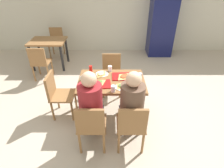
{
  "coord_description": "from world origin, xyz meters",
  "views": [
    {
      "loc": [
        0.01,
        -2.54,
        2.28
      ],
      "look_at": [
        0.0,
        0.0,
        0.66
      ],
      "focal_mm": 28.89,
      "sensor_mm": 36.0,
      "label": 1
    }
  ],
  "objects_px": {
    "main_table": "(112,86)",
    "background_chair_near": "(40,61)",
    "chair_left_end": "(58,92)",
    "tray_red_near": "(100,84)",
    "person_in_red": "(92,104)",
    "tray_red_far": "(123,76)",
    "plastic_cup_a": "(111,69)",
    "plastic_cup_b": "(114,89)",
    "chair_near_left": "(92,124)",
    "chair_far_side": "(112,71)",
    "soda_can": "(140,77)",
    "pizza_slice_c": "(102,74)",
    "chair_near_right": "(132,125)",
    "person_in_brown_jacket": "(132,104)",
    "background_chair_far": "(57,40)",
    "paper_plate_near_edge": "(123,87)",
    "foil_bundle": "(83,78)",
    "pizza_slice_b": "(125,76)",
    "pizza_slice_d": "(123,86)",
    "drink_fridge": "(162,23)",
    "background_table": "(49,45)",
    "pizza_slice_a": "(98,82)",
    "condiment_bottle": "(91,70)",
    "paper_plate_center": "(103,74)"
  },
  "relations": [
    {
      "from": "tray_red_near",
      "to": "foil_bundle",
      "type": "xyz_separation_m",
      "value": [
        -0.28,
        0.11,
        0.04
      ]
    },
    {
      "from": "paper_plate_near_edge",
      "to": "chair_left_end",
      "type": "bearing_deg",
      "value": 169.27
    },
    {
      "from": "person_in_brown_jacket",
      "to": "drink_fridge",
      "type": "xyz_separation_m",
      "value": [
        1.19,
        3.47,
        0.22
      ]
    },
    {
      "from": "chair_left_end",
      "to": "pizza_slice_d",
      "type": "xyz_separation_m",
      "value": [
        1.1,
        -0.19,
        0.26
      ]
    },
    {
      "from": "plastic_cup_a",
      "to": "plastic_cup_b",
      "type": "distance_m",
      "value": 0.65
    },
    {
      "from": "soda_can",
      "to": "tray_red_near",
      "type": "bearing_deg",
      "value": -167.08
    },
    {
      "from": "person_in_brown_jacket",
      "to": "drink_fridge",
      "type": "bearing_deg",
      "value": 71.09
    },
    {
      "from": "chair_near_left",
      "to": "chair_left_end",
      "type": "height_order",
      "value": "same"
    },
    {
      "from": "tray_red_near",
      "to": "condiment_bottle",
      "type": "bearing_deg",
      "value": 115.84
    },
    {
      "from": "background_table",
      "to": "background_chair_near",
      "type": "height_order",
      "value": "background_chair_near"
    },
    {
      "from": "plastic_cup_a",
      "to": "background_chair_far",
      "type": "bearing_deg",
      "value": 124.34
    },
    {
      "from": "paper_plate_center",
      "to": "background_chair_far",
      "type": "bearing_deg",
      "value": 120.85
    },
    {
      "from": "tray_red_near",
      "to": "pizza_slice_a",
      "type": "height_order",
      "value": "pizza_slice_a"
    },
    {
      "from": "pizza_slice_b",
      "to": "drink_fridge",
      "type": "distance_m",
      "value": 3.03
    },
    {
      "from": "chair_near_left",
      "to": "chair_near_right",
      "type": "xyz_separation_m",
      "value": [
        0.55,
        0.0,
        0.0
      ]
    },
    {
      "from": "condiment_bottle",
      "to": "background_table",
      "type": "relative_size",
      "value": 0.18
    },
    {
      "from": "chair_near_left",
      "to": "chair_far_side",
      "type": "bearing_deg",
      "value": 79.78
    },
    {
      "from": "pizza_slice_b",
      "to": "soda_can",
      "type": "relative_size",
      "value": 2.32
    },
    {
      "from": "pizza_slice_d",
      "to": "background_chair_near",
      "type": "height_order",
      "value": "background_chair_near"
    },
    {
      "from": "chair_near_left",
      "to": "background_chair_near",
      "type": "bearing_deg",
      "value": 124.62
    },
    {
      "from": "tray_red_far",
      "to": "paper_plate_near_edge",
      "type": "xyz_separation_m",
      "value": [
        -0.03,
        -0.32,
        -0.0
      ]
    },
    {
      "from": "chair_near_left",
      "to": "background_table",
      "type": "relative_size",
      "value": 0.93
    },
    {
      "from": "chair_far_side",
      "to": "background_chair_far",
      "type": "distance_m",
      "value": 2.56
    },
    {
      "from": "main_table",
      "to": "tray_red_far",
      "type": "relative_size",
      "value": 3.06
    },
    {
      "from": "pizza_slice_c",
      "to": "chair_near_right",
      "type": "bearing_deg",
      "value": -64.39
    },
    {
      "from": "person_in_red",
      "to": "tray_red_far",
      "type": "relative_size",
      "value": 3.46
    },
    {
      "from": "pizza_slice_a",
      "to": "tray_red_far",
      "type": "bearing_deg",
      "value": 27.98
    },
    {
      "from": "chair_left_end",
      "to": "person_in_brown_jacket",
      "type": "xyz_separation_m",
      "value": [
        1.21,
        -0.62,
        0.25
      ]
    },
    {
      "from": "pizza_slice_b",
      "to": "background_chair_far",
      "type": "relative_size",
      "value": 0.34
    },
    {
      "from": "paper_plate_near_edge",
      "to": "plastic_cup_a",
      "type": "height_order",
      "value": "plastic_cup_a"
    },
    {
      "from": "background_chair_far",
      "to": "tray_red_near",
      "type": "bearing_deg",
      "value": -62.7
    },
    {
      "from": "plastic_cup_b",
      "to": "drink_fridge",
      "type": "bearing_deg",
      "value": 65.62
    },
    {
      "from": "chair_near_right",
      "to": "tray_red_far",
      "type": "height_order",
      "value": "chair_near_right"
    },
    {
      "from": "drink_fridge",
      "to": "chair_near_left",
      "type": "bearing_deg",
      "value": -115.71
    },
    {
      "from": "person_in_red",
      "to": "paper_plate_near_edge",
      "type": "bearing_deg",
      "value": 43.3
    },
    {
      "from": "background_table",
      "to": "plastic_cup_b",
      "type": "bearing_deg",
      "value": -53.73
    },
    {
      "from": "main_table",
      "to": "person_in_red",
      "type": "bearing_deg",
      "value": -113.82
    },
    {
      "from": "pizza_slice_a",
      "to": "soda_can",
      "type": "xyz_separation_m",
      "value": [
        0.69,
        0.12,
        0.04
      ]
    },
    {
      "from": "tray_red_near",
      "to": "background_table",
      "type": "bearing_deg",
      "value": 124.82
    },
    {
      "from": "pizza_slice_d",
      "to": "plastic_cup_b",
      "type": "distance_m",
      "value": 0.2
    },
    {
      "from": "soda_can",
      "to": "paper_plate_near_edge",
      "type": "bearing_deg",
      "value": -143.1
    },
    {
      "from": "chair_left_end",
      "to": "tray_red_near",
      "type": "xyz_separation_m",
      "value": [
        0.74,
        -0.13,
        0.25
      ]
    },
    {
      "from": "chair_far_side",
      "to": "tray_red_near",
      "type": "relative_size",
      "value": 2.32
    },
    {
      "from": "main_table",
      "to": "pizza_slice_b",
      "type": "bearing_deg",
      "value": 23.79
    },
    {
      "from": "foil_bundle",
      "to": "chair_near_left",
      "type": "bearing_deg",
      "value": -75.49
    },
    {
      "from": "main_table",
      "to": "background_chair_near",
      "type": "distance_m",
      "value": 2.08
    },
    {
      "from": "pizza_slice_c",
      "to": "background_table",
      "type": "relative_size",
      "value": 0.26
    },
    {
      "from": "paper_plate_center",
      "to": "plastic_cup_a",
      "type": "distance_m",
      "value": 0.18
    },
    {
      "from": "paper_plate_near_edge",
      "to": "foil_bundle",
      "type": "relative_size",
      "value": 2.2
    },
    {
      "from": "tray_red_far",
      "to": "drink_fridge",
      "type": "distance_m",
      "value": 3.03
    }
  ]
}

